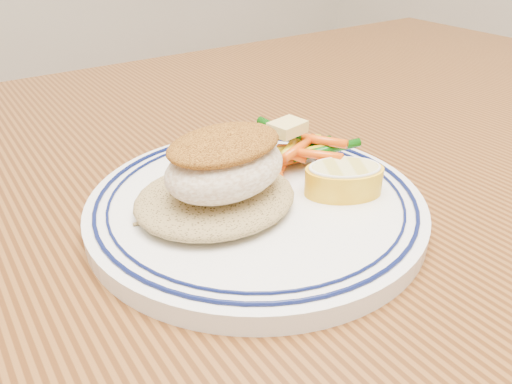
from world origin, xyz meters
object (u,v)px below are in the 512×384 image
at_px(dining_table, 222,299).
at_px(lemon_wedge, 344,178).
at_px(plate, 256,204).
at_px(vegetable_pile, 286,149).
at_px(fish_fillet, 225,162).
at_px(rice_pilaf, 215,194).

height_order(dining_table, lemon_wedge, lemon_wedge).
relative_size(dining_table, plate, 5.90).
bearing_deg(vegetable_pile, fish_fillet, -155.48).
xyz_separation_m(rice_pilaf, vegetable_pile, (0.09, 0.03, 0.00)).
distance_m(plate, fish_fillet, 0.05).
relative_size(plate, fish_fillet, 2.62).
bearing_deg(dining_table, plate, -56.65).
bearing_deg(plate, dining_table, 123.35).
height_order(rice_pilaf, lemon_wedge, same).
relative_size(plate, rice_pilaf, 2.13).
bearing_deg(dining_table, vegetable_pile, 5.02).
distance_m(rice_pilaf, lemon_wedge, 0.10).
bearing_deg(fish_fillet, vegetable_pile, 24.52).
height_order(rice_pilaf, vegetable_pile, vegetable_pile).
xyz_separation_m(fish_fillet, lemon_wedge, (0.09, -0.03, -0.03)).
distance_m(plate, vegetable_pile, 0.07).
bearing_deg(plate, rice_pilaf, 171.81).
bearing_deg(dining_table, lemon_wedge, -37.51).
relative_size(rice_pilaf, vegetable_pile, 1.10).
distance_m(fish_fillet, lemon_wedge, 0.10).
bearing_deg(vegetable_pile, lemon_wedge, -85.13).
relative_size(rice_pilaf, fish_fillet, 1.23).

